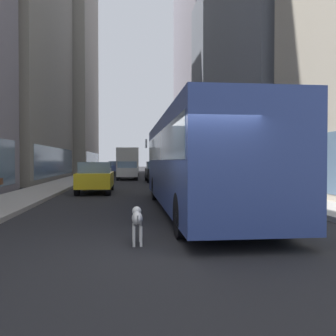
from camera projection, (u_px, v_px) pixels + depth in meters
The scene contains 15 objects.
ground_plane at pixel (138, 175), 41.90m from camera, with size 120.00×120.00×0.00m, color #232326.
sidewalk_left at pixel (88, 175), 41.27m from camera, with size 2.40×110.00×0.15m, color #9E9991.
sidewalk_right at pixel (186, 174), 42.52m from camera, with size 2.40×110.00×0.15m, color #9E9991.
building_left_far at pixel (49, 50), 49.21m from camera, with size 11.91×18.75×33.79m.
building_right_mid at pixel (273, 72), 32.43m from camera, with size 10.91×22.88×19.39m.
building_right_far at pixel (211, 52), 56.99m from camera, with size 9.05×22.20×37.77m.
transit_bus at pixel (197, 158), 12.07m from camera, with size 2.78×11.53×3.05m.
car_black_suv at pixel (157, 172), 28.87m from camera, with size 1.77×4.19×1.62m.
car_yellow_taxi at pixel (96, 177), 18.90m from camera, with size 1.72×4.04×1.62m.
car_white_van at pixel (127, 170), 32.14m from camera, with size 1.80×4.05×1.62m.
car_red_coupe at pixel (117, 166), 53.41m from camera, with size 1.89×4.52×1.62m.
car_blue_hatchback at pixel (116, 167), 48.54m from camera, with size 1.92×4.39×1.62m.
car_grey_wagon at pixel (157, 167), 49.05m from camera, with size 1.74×4.41×1.62m.
box_truck at pixel (127, 161), 40.57m from camera, with size 2.30×7.50×3.05m.
dalmatian_dog at pixel (137, 219), 7.35m from camera, with size 0.22×0.96×0.72m.
Camera 1 is at (-1.09, -7.00, 1.69)m, focal length 38.56 mm.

